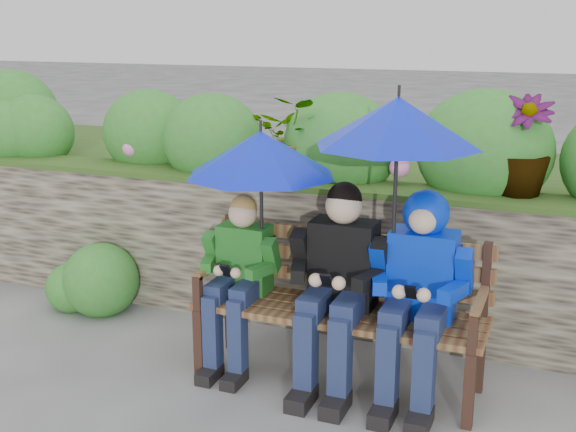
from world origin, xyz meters
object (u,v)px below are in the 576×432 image
at_px(boy_left, 238,273).
at_px(boy_right, 419,281).
at_px(umbrella_right, 398,122).
at_px(park_bench, 342,298).
at_px(umbrella_left, 261,154).
at_px(boy_middle, 338,279).

distance_m(boy_left, boy_right, 1.11).
relative_size(boy_right, umbrella_right, 1.13).
xyz_separation_m(park_bench, umbrella_left, (-0.51, -0.01, 0.83)).
bearing_deg(boy_middle, boy_right, 1.80).
relative_size(boy_middle, umbrella_left, 1.34).
bearing_deg(umbrella_right, umbrella_left, 176.35).
bearing_deg(boy_middle, boy_left, 178.80).
bearing_deg(park_bench, umbrella_right, -11.58).
relative_size(boy_middle, boy_right, 1.01).
height_order(boy_middle, boy_right, boy_middle).
height_order(park_bench, umbrella_left, umbrella_left).
bearing_deg(boy_left, umbrella_left, 26.18).
height_order(boy_left, boy_right, boy_right).
relative_size(boy_left, boy_middle, 0.89).
xyz_separation_m(boy_middle, boy_right, (0.46, 0.01, 0.04)).
bearing_deg(boy_left, umbrella_right, 0.71).
bearing_deg(boy_middle, umbrella_right, 4.64).
bearing_deg(umbrella_right, boy_left, -179.29).
xyz_separation_m(park_bench, boy_left, (-0.63, -0.08, 0.10)).
bearing_deg(boy_right, umbrella_left, 176.33).
bearing_deg(boy_right, boy_middle, -178.20).
distance_m(boy_left, umbrella_right, 1.35).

